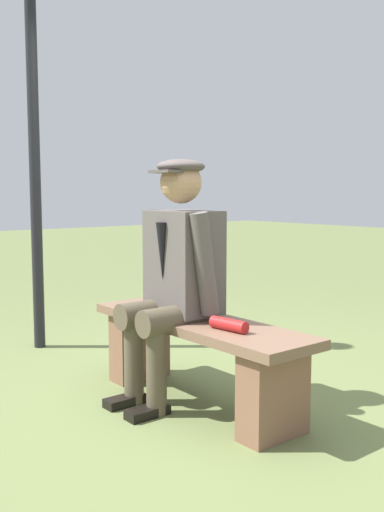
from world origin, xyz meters
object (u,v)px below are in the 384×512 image
at_px(bench, 198,349).
at_px(rolled_magazine, 229,325).
at_px(seated_man, 176,268).
at_px(lamp_post, 33,94).

bearing_deg(bench, rolled_magazine, 170.97).
xyz_separation_m(seated_man, lamp_post, (1.59, 0.12, 1.14)).
bearing_deg(seated_man, bench, -154.95).
xyz_separation_m(bench, lamp_post, (1.71, 0.18, 1.59)).
relative_size(rolled_magazine, lamp_post, 0.07).
bearing_deg(seated_man, rolled_magazine, -178.89).
xyz_separation_m(rolled_magazine, lamp_post, (2.02, 0.13, 1.39)).
distance_m(bench, rolled_magazine, 0.38).
bearing_deg(rolled_magazine, seated_man, 1.11).
xyz_separation_m(seated_man, rolled_magazine, (-0.44, -0.01, -0.25)).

